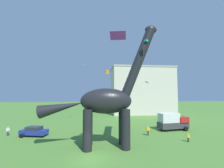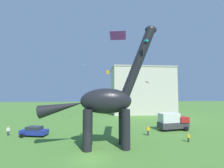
{
  "view_description": "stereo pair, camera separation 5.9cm",
  "coord_description": "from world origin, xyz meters",
  "px_view_note": "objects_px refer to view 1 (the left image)",
  "views": [
    {
      "loc": [
        0.51,
        -16.64,
        6.86
      ],
      "look_at": [
        2.64,
        4.02,
        8.22
      ],
      "focal_mm": 24.32,
      "sensor_mm": 36.0,
      "label": 1
    },
    {
      "loc": [
        0.57,
        -16.65,
        6.86
      ],
      "look_at": [
        2.64,
        4.02,
        8.22
      ],
      "focal_mm": 24.32,
      "sensor_mm": 36.0,
      "label": 2
    }
  ],
  "objects_px": {
    "person_near_flyer": "(148,130)",
    "kite_trailing": "(83,64)",
    "person_photographer": "(8,130)",
    "kite_mid_left": "(147,82)",
    "kite_high_left": "(146,42)",
    "dinosaur_sculpture": "(106,101)",
    "kite_apex": "(118,36)",
    "parked_sedan_left": "(34,131)",
    "person_vendor_side": "(188,137)",
    "kite_high_right": "(107,72)",
    "parked_box_truck": "(172,121)"
  },
  "relations": [
    {
      "from": "kite_apex",
      "to": "kite_mid_left",
      "type": "bearing_deg",
      "value": 60.27
    },
    {
      "from": "dinosaur_sculpture",
      "to": "kite_high_left",
      "type": "distance_m",
      "value": 9.28
    },
    {
      "from": "person_photographer",
      "to": "kite_mid_left",
      "type": "xyz_separation_m",
      "value": [
        25.02,
        3.93,
        8.41
      ]
    },
    {
      "from": "person_near_flyer",
      "to": "kite_mid_left",
      "type": "bearing_deg",
      "value": -103.29
    },
    {
      "from": "parked_sedan_left",
      "to": "parked_box_truck",
      "type": "relative_size",
      "value": 0.77
    },
    {
      "from": "parked_box_truck",
      "to": "kite_apex",
      "type": "xyz_separation_m",
      "value": [
        -12.03,
        -11.32,
        11.81
      ]
    },
    {
      "from": "parked_sedan_left",
      "to": "kite_high_left",
      "type": "xyz_separation_m",
      "value": [
        16.4,
        -7.8,
        12.73
      ]
    },
    {
      "from": "parked_sedan_left",
      "to": "person_near_flyer",
      "type": "relative_size",
      "value": 2.84
    },
    {
      "from": "dinosaur_sculpture",
      "to": "kite_apex",
      "type": "distance_m",
      "value": 8.34
    },
    {
      "from": "kite_high_right",
      "to": "kite_apex",
      "type": "bearing_deg",
      "value": -86.63
    },
    {
      "from": "kite_apex",
      "to": "kite_high_left",
      "type": "distance_m",
      "value": 4.37
    },
    {
      "from": "parked_sedan_left",
      "to": "kite_mid_left",
      "type": "bearing_deg",
      "value": 25.7
    },
    {
      "from": "kite_high_left",
      "to": "kite_high_right",
      "type": "bearing_deg",
      "value": 121.53
    },
    {
      "from": "parked_box_truck",
      "to": "kite_high_right",
      "type": "xyz_separation_m",
      "value": [
        -12.58,
        -2.12,
        8.94
      ]
    },
    {
      "from": "parked_box_truck",
      "to": "kite_high_right",
      "type": "bearing_deg",
      "value": -178.1
    },
    {
      "from": "parked_box_truck",
      "to": "kite_trailing",
      "type": "xyz_separation_m",
      "value": [
        -17.81,
        9.33,
        12.5
      ]
    },
    {
      "from": "parked_box_truck",
      "to": "kite_apex",
      "type": "bearing_deg",
      "value": -144.41
    },
    {
      "from": "kite_trailing",
      "to": "person_vendor_side",
      "type": "bearing_deg",
      "value": -44.7
    },
    {
      "from": "kite_apex",
      "to": "person_photographer",
      "type": "bearing_deg",
      "value": 148.35
    },
    {
      "from": "kite_high_right",
      "to": "person_photographer",
      "type": "bearing_deg",
      "value": 175.85
    },
    {
      "from": "person_photographer",
      "to": "kite_high_left",
      "type": "bearing_deg",
      "value": 179.12
    },
    {
      "from": "dinosaur_sculpture",
      "to": "parked_box_truck",
      "type": "height_order",
      "value": "dinosaur_sculpture"
    },
    {
      "from": "person_near_flyer",
      "to": "kite_high_left",
      "type": "relative_size",
      "value": 2.99
    },
    {
      "from": "person_photographer",
      "to": "kite_high_left",
      "type": "relative_size",
      "value": 2.8
    },
    {
      "from": "person_photographer",
      "to": "parked_box_truck",
      "type": "bearing_deg",
      "value": -156.82
    },
    {
      "from": "person_photographer",
      "to": "kite_mid_left",
      "type": "height_order",
      "value": "kite_mid_left"
    },
    {
      "from": "parked_sedan_left",
      "to": "kite_apex",
      "type": "height_order",
      "value": "kite_apex"
    },
    {
      "from": "person_photographer",
      "to": "kite_mid_left",
      "type": "distance_m",
      "value": 26.69
    },
    {
      "from": "kite_mid_left",
      "to": "kite_high_left",
      "type": "distance_m",
      "value": 13.78
    },
    {
      "from": "parked_sedan_left",
      "to": "kite_mid_left",
      "type": "xyz_separation_m",
      "value": [
        20.64,
        4.61,
        8.5
      ]
    },
    {
      "from": "kite_high_right",
      "to": "parked_box_truck",
      "type": "bearing_deg",
      "value": 9.55
    },
    {
      "from": "dinosaur_sculpture",
      "to": "kite_trailing",
      "type": "xyz_separation_m",
      "value": [
        -4.61,
        17.25,
        8.22
      ]
    },
    {
      "from": "dinosaur_sculpture",
      "to": "kite_high_left",
      "type": "relative_size",
      "value": 30.99
    },
    {
      "from": "dinosaur_sculpture",
      "to": "kite_high_left",
      "type": "bearing_deg",
      "value": 8.89
    },
    {
      "from": "kite_high_right",
      "to": "kite_trailing",
      "type": "relative_size",
      "value": 0.62
    },
    {
      "from": "parked_box_truck",
      "to": "kite_mid_left",
      "type": "relative_size",
      "value": 4.46
    },
    {
      "from": "person_vendor_side",
      "to": "kite_high_right",
      "type": "height_order",
      "value": "kite_high_right"
    },
    {
      "from": "dinosaur_sculpture",
      "to": "parked_box_truck",
      "type": "xyz_separation_m",
      "value": [
        13.2,
        7.92,
        -4.28
      ]
    },
    {
      "from": "parked_box_truck",
      "to": "kite_trailing",
      "type": "bearing_deg",
      "value": 144.7
    },
    {
      "from": "person_near_flyer",
      "to": "kite_high_left",
      "type": "xyz_separation_m",
      "value": [
        -2.19,
        -6.25,
        12.58
      ]
    },
    {
      "from": "kite_high_left",
      "to": "kite_trailing",
      "type": "bearing_deg",
      "value": 117.39
    },
    {
      "from": "person_near_flyer",
      "to": "kite_apex",
      "type": "xyz_separation_m",
      "value": [
        -6.13,
        -8.15,
        12.5
      ]
    },
    {
      "from": "parked_box_truck",
      "to": "person_near_flyer",
      "type": "distance_m",
      "value": 6.74
    },
    {
      "from": "parked_sedan_left",
      "to": "person_vendor_side",
      "type": "distance_m",
      "value": 23.83
    },
    {
      "from": "person_near_flyer",
      "to": "kite_high_right",
      "type": "xyz_separation_m",
      "value": [
        -6.67,
        1.06,
        9.63
      ]
    },
    {
      "from": "person_photographer",
      "to": "kite_trailing",
      "type": "xyz_separation_m",
      "value": [
        11.07,
        10.27,
        13.25
      ]
    },
    {
      "from": "dinosaur_sculpture",
      "to": "kite_apex",
      "type": "relative_size",
      "value": 8.25
    },
    {
      "from": "person_near_flyer",
      "to": "kite_trailing",
      "type": "bearing_deg",
      "value": -41.34
    },
    {
      "from": "person_near_flyer",
      "to": "kite_apex",
      "type": "height_order",
      "value": "kite_apex"
    },
    {
      "from": "kite_high_right",
      "to": "parked_sedan_left",
      "type": "bearing_deg",
      "value": 177.63
    }
  ]
}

